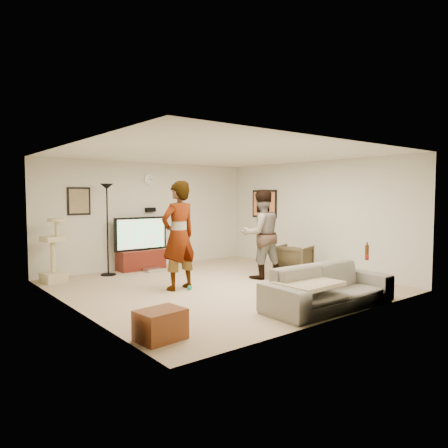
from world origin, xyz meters
TOP-DOWN VIEW (x-y plane):
  - floor at (0.00, 0.00)m, footprint 5.50×5.50m
  - ceiling at (0.00, 0.00)m, footprint 5.50×5.50m
  - wall_back at (0.00, 2.75)m, footprint 5.50×0.04m
  - wall_front at (0.00, -2.75)m, footprint 5.50×0.04m
  - wall_left at (-2.75, 0.00)m, footprint 0.04×5.50m
  - wall_right at (2.75, 0.00)m, footprint 0.04×5.50m
  - wall_clock at (0.00, 2.72)m, footprint 0.26×0.04m
  - wall_speaker at (0.00, 2.69)m, footprint 0.25×0.10m
  - picture_back at (-1.70, 2.73)m, footprint 0.42×0.03m
  - picture_right at (2.73, 1.60)m, footprint 0.03×0.78m
  - tv_stand at (-0.36, 2.50)m, footprint 1.09×0.45m
  - console_box at (-0.25, 2.11)m, footprint 0.40×0.30m
  - tv at (-0.36, 2.50)m, footprint 1.29×0.08m
  - tv_screen at (-0.36, 2.46)m, footprint 1.19×0.01m
  - floor_lamp at (-1.25, 2.30)m, footprint 0.32×0.32m
  - cat_tree at (-2.41, 2.25)m, footprint 0.47×0.47m
  - person_left at (-0.78, 0.19)m, footprint 0.77×0.55m
  - person_right at (1.12, 0.02)m, footprint 1.04×0.90m
  - sofa at (0.35, -2.30)m, footprint 2.24×0.94m
  - throw_blanket at (-0.12, -2.30)m, footprint 0.93×0.74m
  - beer_bottle at (1.37, -2.30)m, footprint 0.06×0.06m
  - armchair at (1.95, -0.14)m, footprint 0.89×0.88m
  - side_table at (-2.40, -1.96)m, footprint 0.59×0.47m
  - toy_ball at (-0.66, 0.03)m, footprint 0.08×0.08m

SIDE VIEW (x-z plane):
  - floor at x=0.00m, z-range -0.02..0.00m
  - console_box at x=-0.25m, z-range 0.00..0.07m
  - toy_ball at x=-0.66m, z-range 0.00..0.08m
  - side_table at x=-2.40m, z-range 0.00..0.37m
  - tv_stand at x=-0.36m, z-range 0.00..0.45m
  - armchair at x=1.95m, z-range 0.00..0.64m
  - sofa at x=0.35m, z-range 0.00..0.64m
  - throw_blanket at x=-0.12m, z-range 0.40..0.46m
  - cat_tree at x=-2.41m, z-range 0.00..1.28m
  - beer_bottle at x=1.37m, z-range 0.64..0.89m
  - tv at x=-0.36m, z-range 0.45..1.22m
  - tv_screen at x=-0.36m, z-range 0.50..1.18m
  - person_right at x=1.12m, z-range 0.00..1.84m
  - floor_lamp at x=-1.25m, z-range 0.00..1.97m
  - person_left at x=-0.78m, z-range 0.00..1.99m
  - wall_back at x=0.00m, z-range 0.00..2.50m
  - wall_front at x=0.00m, z-range 0.00..2.50m
  - wall_left at x=-2.75m, z-range 0.00..2.50m
  - wall_right at x=2.75m, z-range 0.00..2.50m
  - wall_speaker at x=0.00m, z-range 1.33..1.43m
  - picture_right at x=2.73m, z-range 1.19..1.81m
  - picture_back at x=-1.70m, z-range 1.34..1.86m
  - wall_clock at x=0.00m, z-range 1.97..2.23m
  - ceiling at x=0.00m, z-range 2.50..2.52m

